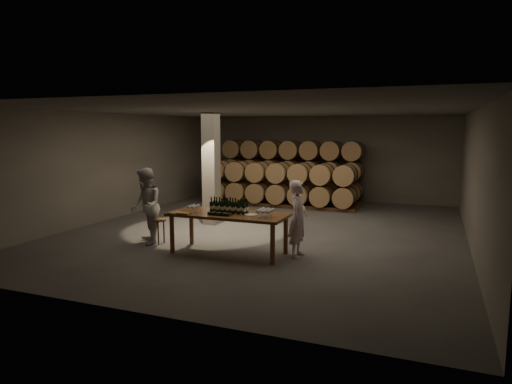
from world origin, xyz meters
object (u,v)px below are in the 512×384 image
at_px(tasting_table, 229,218).
at_px(person_man, 298,219).
at_px(notebook_near, 184,213).
at_px(bottle_cluster, 229,207).
at_px(stool, 159,224).
at_px(plate, 251,215).
at_px(person_woman, 146,206).

relative_size(tasting_table, person_man, 1.57).
bearing_deg(notebook_near, bottle_cluster, 28.82).
xyz_separation_m(notebook_near, stool, (-1.06, 0.60, -0.43)).
bearing_deg(plate, stool, 175.45).
distance_m(notebook_near, stool, 1.29).
bearing_deg(tasting_table, person_man, 11.81).
bearing_deg(person_woman, notebook_near, 30.59).
bearing_deg(stool, bottle_cluster, -3.28).
relative_size(bottle_cluster, stool, 1.45).
relative_size(tasting_table, bottle_cluster, 3.00).
relative_size(tasting_table, person_woman, 1.42).
bearing_deg(person_woman, plate, 48.72).
height_order(bottle_cluster, plate, bottle_cluster).
xyz_separation_m(bottle_cluster, stool, (-1.90, 0.11, -0.54)).
height_order(stool, person_man, person_man).
height_order(notebook_near, stool, notebook_near).
height_order(bottle_cluster, person_man, person_man).
height_order(plate, notebook_near, notebook_near).
bearing_deg(person_man, stool, 92.31).
bearing_deg(person_man, bottle_cluster, 99.39).
height_order(tasting_table, plate, plate).
bearing_deg(notebook_near, plate, 14.74).
relative_size(bottle_cluster, person_woman, 0.48).
bearing_deg(plate, notebook_near, -164.03).
xyz_separation_m(stool, person_man, (3.41, 0.14, 0.34)).
relative_size(plate, person_woman, 0.15).
relative_size(notebook_near, person_man, 0.15).
bearing_deg(person_woman, tasting_table, 49.05).
bearing_deg(bottle_cluster, tasting_table, -73.38).
bearing_deg(bottle_cluster, plate, -8.82).
height_order(plate, stool, plate).
height_order(bottle_cluster, notebook_near, bottle_cluster).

